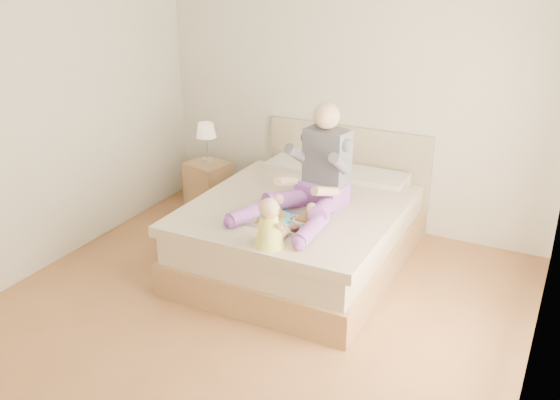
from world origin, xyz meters
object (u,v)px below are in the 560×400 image
at_px(nightstand, 208,185).
at_px(adult, 315,179).
at_px(tray, 284,219).
at_px(bed, 306,227).
at_px(baby, 270,226).

height_order(nightstand, adult, adult).
bearing_deg(tray, bed, 100.35).
xyz_separation_m(bed, tray, (0.07, -0.56, 0.32)).
relative_size(nightstand, tray, 0.99).
bearing_deg(nightstand, baby, -30.29).
bearing_deg(tray, nightstand, 145.25).
relative_size(adult, tray, 2.19).
bearing_deg(adult, nightstand, 161.32).
relative_size(tray, baby, 1.37).
bearing_deg(baby, tray, 102.52).
relative_size(adult, baby, 3.00).
distance_m(bed, baby, 1.08).
xyz_separation_m(tray, baby, (0.08, -0.41, 0.12)).
bearing_deg(tray, adult, 79.49).
xyz_separation_m(bed, adult, (0.16, -0.19, 0.56)).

